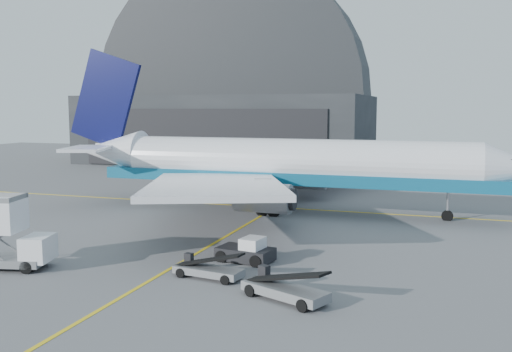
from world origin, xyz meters
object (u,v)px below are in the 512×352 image
(pushback_tug, at_px, (247,252))
(belt_loader_a, at_px, (208,269))
(belt_loader_b, at_px, (284,289))
(airliner, at_px, (277,164))

(pushback_tug, distance_m, belt_loader_a, 4.25)
(belt_loader_a, relative_size, belt_loader_b, 0.89)
(airliner, height_order, pushback_tug, airliner)
(airliner, relative_size, belt_loader_a, 10.23)
(pushback_tug, xyz_separation_m, belt_loader_a, (-0.96, -4.13, -0.10))
(airliner, xyz_separation_m, belt_loader_a, (2.38, -22.40, -4.00))
(pushback_tug, bearing_deg, airliner, 109.43)
(pushback_tug, xyz_separation_m, belt_loader_b, (4.31, -6.42, -0.03))
(belt_loader_a, bearing_deg, belt_loader_b, -15.09)
(belt_loader_b, bearing_deg, pushback_tug, 147.42)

